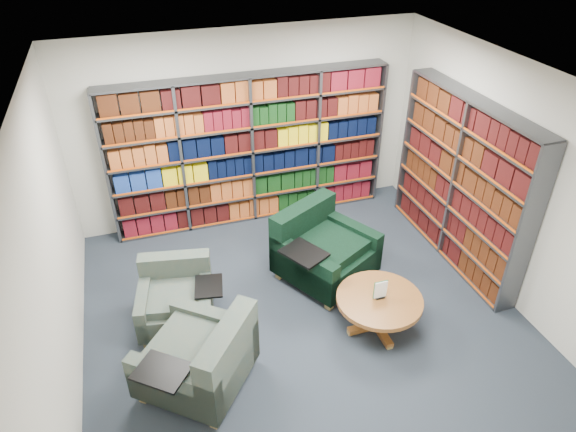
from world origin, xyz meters
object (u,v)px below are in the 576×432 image
object	(u,v)px
chair_teal_left	(177,298)
chair_teal_front	(204,361)
chair_green_right	(320,250)
coffee_table	(379,304)

from	to	relation	value
chair_teal_left	chair_teal_front	size ratio (longest dim) A/B	0.77
chair_green_right	coffee_table	world-z (taller)	chair_green_right
chair_teal_front	coffee_table	bearing A→B (deg)	5.51
coffee_table	chair_teal_left	bearing A→B (deg)	157.75
chair_green_right	coffee_table	size ratio (longest dim) A/B	1.44
chair_teal_front	coffee_table	xyz separation A→B (m)	(2.02, 0.19, 0.01)
coffee_table	chair_green_right	bearing A→B (deg)	103.80
chair_teal_left	coffee_table	xyz separation A→B (m)	(2.15, -0.88, 0.06)
chair_green_right	coffee_table	distance (m)	1.16
chair_teal_front	chair_teal_left	bearing A→B (deg)	96.80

